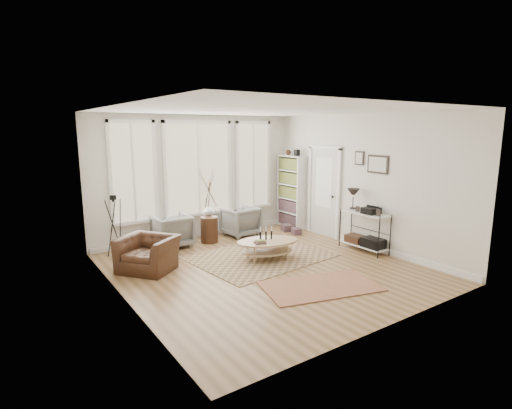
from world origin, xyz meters
TOP-DOWN VIEW (x-y plane):
  - room at (0.02, 0.03)m, footprint 5.50×5.54m
  - bay_window at (0.00, 2.71)m, footprint 4.14×0.12m
  - door at (2.57, 1.15)m, footprint 0.09×1.06m
  - bookcase at (2.44, 2.23)m, footprint 0.31×0.85m
  - low_shelf at (2.38, -0.30)m, footprint 0.38×1.08m
  - wall_art at (2.58, -0.27)m, footprint 0.04×0.88m
  - rug_main at (0.32, 0.59)m, footprint 2.88×2.28m
  - rug_runner at (0.23, -1.26)m, footprint 2.11×1.51m
  - coffee_table at (0.32, 0.38)m, footprint 1.39×1.06m
  - armchair_left at (-0.89, 2.30)m, footprint 0.76×0.78m
  - armchair_right at (0.86, 2.24)m, footprint 0.82×0.84m
  - side_table at (-0.05, 2.14)m, footprint 0.40×0.40m
  - vase at (0.03, 2.32)m, footprint 0.28×0.28m
  - accent_chair at (-1.86, 1.12)m, footprint 1.29×1.27m
  - tripod_camera at (-2.11, 2.30)m, footprint 0.45×0.45m
  - book_stack_near at (2.05, 1.94)m, footprint 0.27×0.31m
  - book_stack_far at (2.05, 1.54)m, footprint 0.26×0.29m

SIDE VIEW (x-z plane):
  - rug_main at x=0.32m, z-range 0.00..0.01m
  - rug_runner at x=0.23m, z-range 0.01..0.02m
  - book_stack_far at x=2.05m, z-range 0.00..0.16m
  - book_stack_near at x=2.05m, z-range 0.00..0.17m
  - coffee_table at x=0.32m, z-range 0.02..0.59m
  - accent_chair at x=-1.86m, z-range 0.00..0.63m
  - armchair_left at x=-0.89m, z-range 0.00..0.71m
  - armchair_right at x=0.86m, z-range 0.00..0.71m
  - low_shelf at x=2.38m, z-range -0.14..1.16m
  - tripod_camera at x=-2.11m, z-range -0.05..1.22m
  - vase at x=0.03m, z-range 0.60..0.83m
  - side_table at x=-0.05m, z-range -0.03..1.64m
  - bookcase at x=2.44m, z-range -0.07..1.99m
  - door at x=2.57m, z-range 0.01..2.23m
  - room at x=0.02m, z-range -0.02..2.88m
  - bay_window at x=0.00m, z-range 0.49..2.73m
  - wall_art at x=2.58m, z-range 1.66..2.10m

